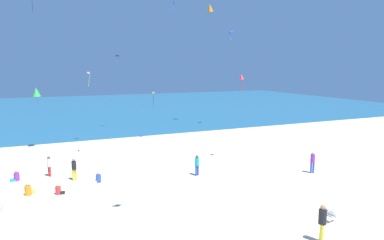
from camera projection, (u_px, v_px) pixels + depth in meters
The scene contains 20 objects.
ground_plane at pixel (169, 175), 24.21m from camera, with size 120.00×120.00×0.00m, color beige.
ocean_water at pixel (92, 108), 64.39m from camera, with size 120.00×60.00×0.05m, color #236084.
beach_chair_near_camera at pixel (329, 215), 16.94m from camera, with size 0.70×0.66×0.56m.
person_0 at pixel (313, 161), 24.46m from camera, with size 0.41×0.41×1.61m.
person_1 at pixel (49, 165), 23.73m from camera, with size 0.40×0.40×1.47m.
person_2 at pixel (197, 164), 23.90m from camera, with size 0.35×0.35×1.51m.
person_3 at pixel (98, 179), 22.55m from camera, with size 0.61×0.39×0.73m.
person_4 at pixel (74, 168), 22.90m from camera, with size 0.41×0.41×1.54m.
person_5 at pixel (322, 221), 14.68m from camera, with size 0.49×0.49×1.74m.
person_6 at pixel (59, 190), 20.44m from camera, with size 0.56×0.35×0.68m.
person_7 at pixel (16, 177), 22.87m from camera, with size 0.65×0.44×0.75m.
person_8 at pixel (28, 190), 20.33m from camera, with size 0.64×0.72×0.81m.
kite_orange at pixel (210, 8), 43.27m from camera, with size 1.32×1.35×1.99m.
kite_black at pixel (117, 55), 40.53m from camera, with size 0.61×0.51×1.02m.
kite_green at pixel (36, 92), 30.91m from camera, with size 1.00×0.98×1.56m.
kite_pink at pixel (89, 73), 33.16m from camera, with size 0.45×0.47×1.56m.
kite_lime at pixel (153, 93), 35.42m from camera, with size 0.40×0.46×1.48m.
kite_teal at pixel (32, 0), 36.24m from camera, with size 0.28×0.62×1.65m.
kite_blue at pixel (230, 32), 41.82m from camera, with size 0.97×1.00×1.21m.
kite_red at pixel (241, 77), 26.77m from camera, with size 0.48×0.56×1.57m.
Camera 1 is at (-7.63, -12.09, 7.63)m, focal length 31.39 mm.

